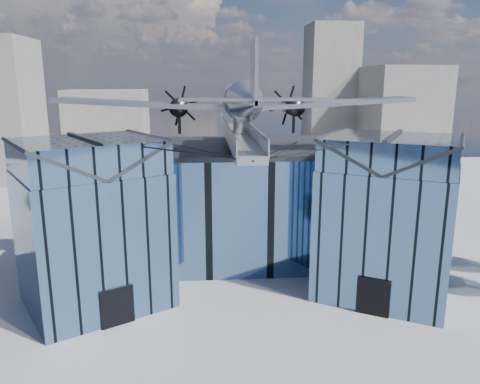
{
  "coord_description": "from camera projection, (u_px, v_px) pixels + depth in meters",
  "views": [
    {
      "loc": [
        -2.79,
        -32.67,
        15.43
      ],
      "look_at": [
        0.0,
        2.0,
        7.2
      ],
      "focal_mm": 35.0,
      "sensor_mm": 36.0,
      "label": 1
    }
  ],
  "objects": [
    {
      "name": "museum",
      "position": [
        236.0,
        201.0,
        39.83
      ],
      "size": [
        32.88,
        24.5,
        17.6
      ],
      "color": "#4E719F",
      "rests_on": "ground"
    },
    {
      "name": "ground_plane",
      "position": [
        242.0,
        290.0,
        35.46
      ],
      "size": [
        120.0,
        120.0,
        0.0
      ],
      "primitive_type": "plane",
      "color": "gray"
    },
    {
      "name": "bg_towers",
      "position": [
        226.0,
        113.0,
        82.24
      ],
      "size": [
        77.0,
        24.5,
        26.0
      ],
      "color": "gray",
      "rests_on": "ground"
    }
  ]
}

